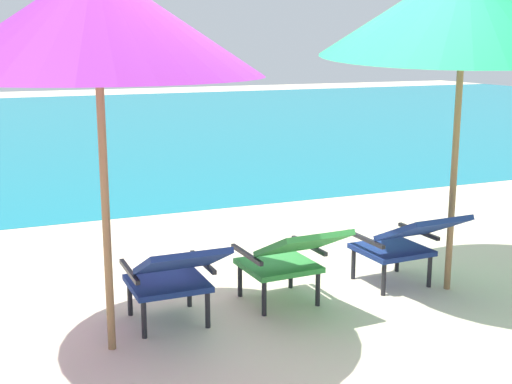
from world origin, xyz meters
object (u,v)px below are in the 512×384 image
beach_umbrella_right (464,8)px  lounge_chair_center (290,256)px  beach_umbrella_left (96,21)px  lounge_chair_left (174,274)px  lounge_chair_right (406,240)px

beach_umbrella_right → lounge_chair_center: bearing=175.5°
beach_umbrella_left → beach_umbrella_right: 2.66m
beach_umbrella_left → beach_umbrella_right: bearing=1.3°
lounge_chair_center → beach_umbrella_left: 2.10m
lounge_chair_left → beach_umbrella_right: beach_umbrella_right is taller
beach_umbrella_left → lounge_chair_center: bearing=7.1°
lounge_chair_center → lounge_chair_right: size_ratio=1.00×
beach_umbrella_right → lounge_chair_right: bearing=160.8°
lounge_chair_left → beach_umbrella_right: size_ratio=0.30×
lounge_chair_right → beach_umbrella_left: (-2.33, -0.18, 1.63)m
beach_umbrella_left → beach_umbrella_right: beach_umbrella_right is taller
lounge_chair_left → lounge_chair_right: (1.88, 0.06, 0.00)m
lounge_chair_right → lounge_chair_left: bearing=-178.1°
lounge_chair_right → beach_umbrella_right: 1.78m
lounge_chair_center → lounge_chair_right: 1.00m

